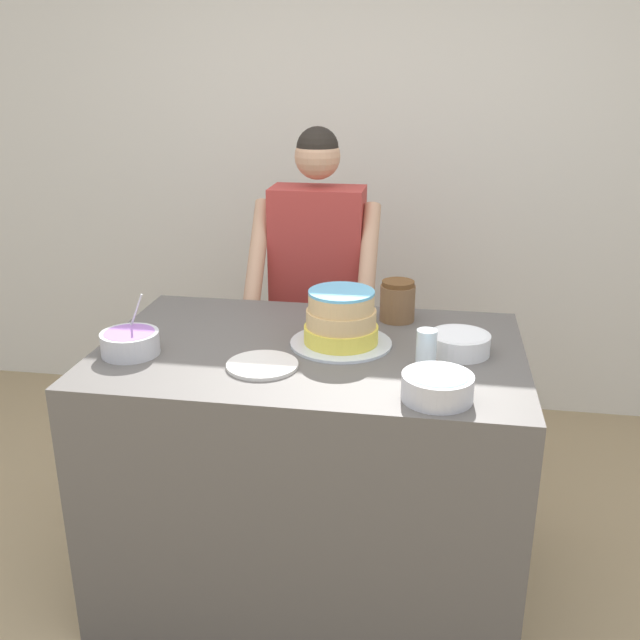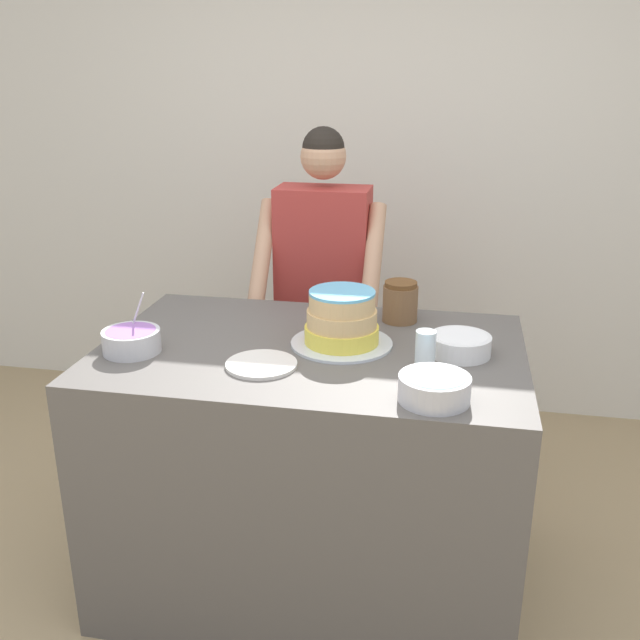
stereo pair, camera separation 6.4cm
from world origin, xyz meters
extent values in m
cube|color=silver|center=(0.00, 2.08, 1.30)|extent=(10.00, 0.05, 2.60)
cube|color=#5B5651|center=(0.00, 0.46, 0.47)|extent=(1.44, 0.93, 0.95)
cylinder|color=#2D2D38|center=(-0.20, 1.25, 0.39)|extent=(0.12, 0.12, 0.78)
cylinder|color=#2D2D38|center=(-0.02, 1.25, 0.39)|extent=(0.12, 0.12, 0.78)
cube|color=#B23833|center=(-0.11, 1.25, 1.07)|extent=(0.40, 0.22, 0.58)
cylinder|color=tan|center=(-0.35, 1.09, 1.06)|extent=(0.07, 0.38, 0.50)
cylinder|color=tan|center=(0.13, 1.09, 1.06)|extent=(0.07, 0.38, 0.50)
sphere|color=tan|center=(-0.11, 1.25, 1.49)|extent=(0.19, 0.19, 0.19)
sphere|color=black|center=(-0.11, 1.25, 1.52)|extent=(0.18, 0.18, 0.18)
cylinder|color=silver|center=(0.10, 0.50, 0.95)|extent=(0.35, 0.35, 0.01)
cylinder|color=#F2DB4C|center=(0.10, 0.50, 0.99)|extent=(0.25, 0.25, 0.06)
cylinder|color=#DBB275|center=(0.10, 0.50, 1.04)|extent=(0.24, 0.24, 0.06)
cylinder|color=#DBB275|center=(0.10, 0.50, 1.10)|extent=(0.22, 0.22, 0.06)
cylinder|color=#60B7E0|center=(0.10, 0.50, 1.13)|extent=(0.22, 0.22, 0.01)
cylinder|color=silver|center=(-0.58, 0.30, 0.98)|extent=(0.19, 0.19, 0.08)
cylinder|color=#9E66B7|center=(-0.58, 0.30, 1.02)|extent=(0.17, 0.17, 0.01)
cylinder|color=silver|center=(-0.59, 0.37, 1.04)|extent=(0.08, 0.02, 0.18)
cylinder|color=silver|center=(0.43, 0.13, 0.98)|extent=(0.21, 0.21, 0.08)
cylinder|color=#60B7E0|center=(0.43, 0.13, 1.02)|extent=(0.18, 0.18, 0.01)
cylinder|color=white|center=(0.50, 0.49, 0.98)|extent=(0.20, 0.20, 0.07)
cylinder|color=white|center=(0.50, 0.49, 1.01)|extent=(0.17, 0.17, 0.01)
cylinder|color=silver|center=(0.39, 0.33, 1.01)|extent=(0.06, 0.06, 0.13)
cylinder|color=white|center=(-0.12, 0.27, 0.95)|extent=(0.23, 0.23, 0.01)
cylinder|color=brown|center=(0.27, 0.78, 1.01)|extent=(0.13, 0.13, 0.13)
cylinder|color=brown|center=(0.27, 0.78, 1.09)|extent=(0.12, 0.12, 0.02)
camera|label=1|loc=(0.40, -1.76, 1.86)|focal=40.00mm
camera|label=2|loc=(0.46, -1.74, 1.86)|focal=40.00mm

